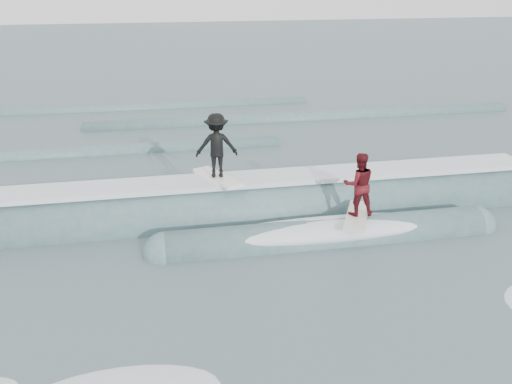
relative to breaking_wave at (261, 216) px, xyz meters
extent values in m
plane|color=#3B5357|center=(-0.29, -6.29, -0.04)|extent=(160.00, 160.00, 0.00)
cylinder|color=#3D5F66|center=(-0.29, 0.35, -0.04)|extent=(20.62, 2.13, 2.13)
cylinder|color=#3D5F66|center=(1.51, -1.85, -0.04)|extent=(9.00, 1.20, 1.20)
sphere|color=#3D5F66|center=(-2.99, -1.85, -0.04)|extent=(1.20, 1.20, 1.20)
sphere|color=#3D5F66|center=(6.01, -1.85, -0.04)|extent=(1.20, 1.20, 1.20)
cube|color=white|center=(-0.29, 0.35, 1.10)|extent=(18.00, 1.30, 0.14)
ellipsoid|color=white|center=(1.51, -1.85, 0.26)|extent=(7.60, 1.30, 0.60)
cube|color=white|center=(-1.26, 0.35, 1.22)|extent=(1.32, 2.05, 0.10)
imported|color=black|center=(-1.26, 0.35, 2.21)|extent=(1.28, 0.80, 1.89)
cube|color=silver|center=(2.32, -1.85, 0.61)|extent=(1.38, 2.04, 0.10)
imported|color=#490D12|center=(2.32, -1.85, 1.54)|extent=(0.93, 0.76, 1.77)
cylinder|color=#3D5F66|center=(-8.59, 7.71, -0.04)|extent=(22.00, 0.70, 0.70)
cylinder|color=#3D5F66|center=(4.86, 11.71, -0.04)|extent=(22.00, 0.80, 0.80)
cylinder|color=#3D5F66|center=(-5.10, 15.71, -0.04)|extent=(22.00, 0.60, 0.60)
camera|label=1|loc=(-3.31, -15.50, 6.91)|focal=40.00mm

